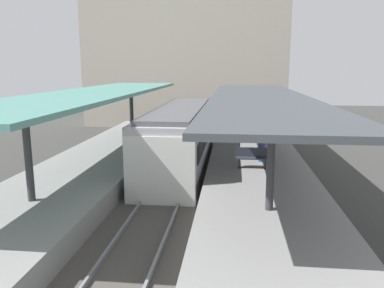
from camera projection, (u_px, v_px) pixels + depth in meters
The scene contains 13 objects.
ground_plane at pixel (172, 188), 17.00m from camera, with size 80.00×80.00×0.00m, color #383835.
platform_left at pixel (89, 174), 17.31m from camera, with size 4.40×28.00×1.00m, color gray.
platform_right at pixel (258, 179), 16.51m from camera, with size 4.40×28.00×1.00m, color gray.
track_ballast at pixel (172, 185), 16.99m from camera, with size 3.20×28.00×0.20m, color #4C4742.
rail_near_side at pixel (156, 181), 17.03m from camera, with size 0.08×28.00×0.14m, color slate.
rail_far_side at pixel (188, 182), 16.88m from camera, with size 0.08×28.00×0.14m, color slate.
commuter_train at pixel (181, 137), 19.62m from camera, with size 2.78×11.68×3.10m.
canopy_left at pixel (96, 94), 17.98m from camera, with size 4.18×21.00×3.14m.
canopy_right at pixel (259, 98), 17.21m from camera, with size 4.18×21.00×3.03m.
platform_bench at pixel (252, 157), 16.45m from camera, with size 1.40×0.41×0.86m.
platform_sign at pixel (240, 125), 17.72m from camera, with size 0.90×0.08×2.21m.
passenger_near_bench at pixel (262, 144), 17.47m from camera, with size 0.36×0.36×1.59m.
station_building_backdrop at pixel (186, 65), 35.62m from camera, with size 18.00×6.00×11.00m, color #A89E8E.
Camera 1 is at (2.65, -16.11, 5.23)m, focal length 35.78 mm.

